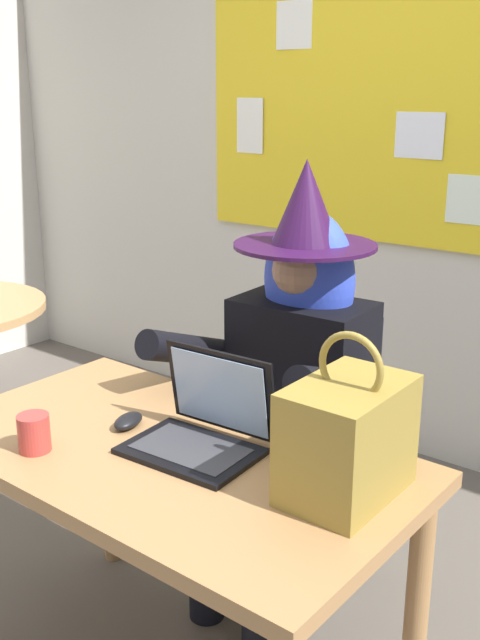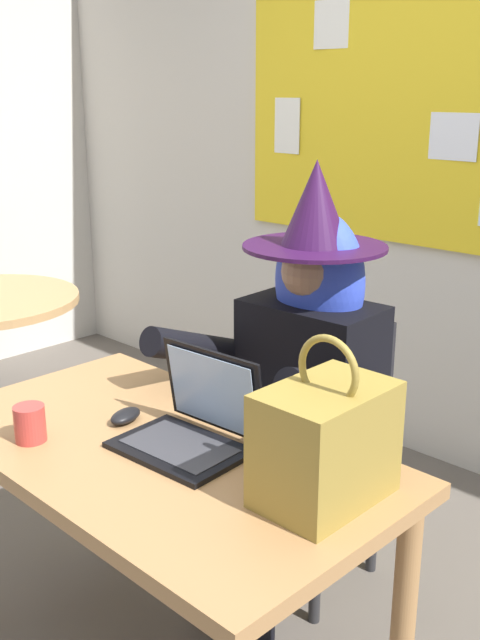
{
  "view_description": "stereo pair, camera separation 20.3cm",
  "coord_description": "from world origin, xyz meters",
  "px_view_note": "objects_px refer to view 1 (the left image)",
  "views": [
    {
      "loc": [
        1.2,
        -1.17,
        1.58
      ],
      "look_at": [
        0.0,
        0.36,
        0.98
      ],
      "focal_mm": 41.83,
      "sensor_mm": 36.0,
      "label": 1
    },
    {
      "loc": [
        1.36,
        -1.04,
        1.58
      ],
      "look_at": [
        0.0,
        0.36,
        0.98
      ],
      "focal_mm": 41.83,
      "sensor_mm": 36.0,
      "label": 2
    }
  ],
  "objects_px": {
    "desk_main": "(168,483)",
    "laptop": "(202,427)",
    "coffee_mug": "(34,433)",
    "chair_at_desk": "(309,430)",
    "computer_mouse": "(128,421)",
    "handbag": "(347,438)",
    "person_costumed": "(292,362)"
  },
  "relations": [
    {
      "from": "desk_main",
      "to": "laptop",
      "type": "distance_m",
      "value": 0.18
    },
    {
      "from": "desk_main",
      "to": "coffee_mug",
      "type": "height_order",
      "value": "coffee_mug"
    },
    {
      "from": "chair_at_desk",
      "to": "laptop",
      "type": "height_order",
      "value": "laptop"
    },
    {
      "from": "desk_main",
      "to": "computer_mouse",
      "type": "relative_size",
      "value": 12.17
    },
    {
      "from": "chair_at_desk",
      "to": "handbag",
      "type": "bearing_deg",
      "value": 34.53
    },
    {
      "from": "laptop",
      "to": "desk_main",
      "type": "bearing_deg",
      "value": -138.04
    },
    {
      "from": "chair_at_desk",
      "to": "computer_mouse",
      "type": "bearing_deg",
      "value": -15.21
    },
    {
      "from": "desk_main",
      "to": "computer_mouse",
      "type": "height_order",
      "value": "computer_mouse"
    },
    {
      "from": "desk_main",
      "to": "person_costumed",
      "type": "relative_size",
      "value": 0.91
    },
    {
      "from": "laptop",
      "to": "handbag",
      "type": "xyz_separation_m",
      "value": [
        0.4,
        0.02,
        0.08
      ]
    },
    {
      "from": "person_costumed",
      "to": "laptop",
      "type": "bearing_deg",
      "value": 6.56
    },
    {
      "from": "coffee_mug",
      "to": "handbag",
      "type": "bearing_deg",
      "value": 22.72
    },
    {
      "from": "desk_main",
      "to": "handbag",
      "type": "relative_size",
      "value": 3.35
    },
    {
      "from": "desk_main",
      "to": "person_costumed",
      "type": "xyz_separation_m",
      "value": [
        -0.02,
        0.59,
        0.15
      ]
    },
    {
      "from": "person_costumed",
      "to": "computer_mouse",
      "type": "bearing_deg",
      "value": -17.29
    },
    {
      "from": "coffee_mug",
      "to": "person_costumed",
      "type": "bearing_deg",
      "value": 73.98
    },
    {
      "from": "computer_mouse",
      "to": "handbag",
      "type": "distance_m",
      "value": 0.64
    },
    {
      "from": "handbag",
      "to": "coffee_mug",
      "type": "bearing_deg",
      "value": -157.28
    },
    {
      "from": "desk_main",
      "to": "person_costumed",
      "type": "height_order",
      "value": "person_costumed"
    },
    {
      "from": "handbag",
      "to": "desk_main",
      "type": "bearing_deg",
      "value": -169.11
    },
    {
      "from": "desk_main",
      "to": "handbag",
      "type": "xyz_separation_m",
      "value": [
        0.46,
        0.09,
        0.23
      ]
    },
    {
      "from": "desk_main",
      "to": "chair_at_desk",
      "type": "height_order",
      "value": "chair_at_desk"
    },
    {
      "from": "computer_mouse",
      "to": "laptop",
      "type": "bearing_deg",
      "value": -5.26
    },
    {
      "from": "person_costumed",
      "to": "laptop",
      "type": "height_order",
      "value": "person_costumed"
    },
    {
      "from": "handbag",
      "to": "person_costumed",
      "type": "bearing_deg",
      "value": 134.06
    },
    {
      "from": "person_costumed",
      "to": "laptop",
      "type": "relative_size",
      "value": 4.11
    },
    {
      "from": "laptop",
      "to": "handbag",
      "type": "bearing_deg",
      "value": 0.15
    },
    {
      "from": "desk_main",
      "to": "computer_mouse",
      "type": "distance_m",
      "value": 0.21
    },
    {
      "from": "computer_mouse",
      "to": "coffee_mug",
      "type": "distance_m",
      "value": 0.25
    },
    {
      "from": "desk_main",
      "to": "laptop",
      "type": "height_order",
      "value": "laptop"
    },
    {
      "from": "person_costumed",
      "to": "coffee_mug",
      "type": "height_order",
      "value": "person_costumed"
    },
    {
      "from": "laptop",
      "to": "computer_mouse",
      "type": "bearing_deg",
      "value": -174.56
    }
  ]
}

